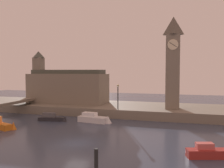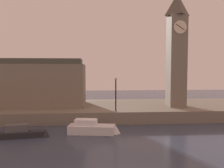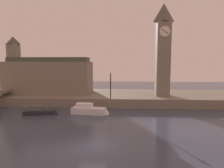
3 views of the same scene
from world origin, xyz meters
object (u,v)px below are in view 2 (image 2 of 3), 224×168
parliament_hall (27,83)px  boat_ferry_white (96,128)px  boat_barge_dark (26,133)px  clock_tower (177,49)px  streetlamp (116,90)px

parliament_hall → boat_ferry_white: size_ratio=2.78×
parliament_hall → boat_barge_dark: (3.00, -10.40, -4.36)m
boat_ferry_white → clock_tower: bearing=33.8°
streetlamp → boat_ferry_white: (-2.42, -4.14, -3.54)m
boat_barge_dark → parliament_hall: bearing=106.1°
parliament_hall → boat_barge_dark: size_ratio=3.15×
clock_tower → boat_barge_dark: 21.78m
clock_tower → parliament_hall: clock_tower is taller
streetlamp → boat_ferry_white: streetlamp is taller
parliament_hall → boat_ferry_white: (9.80, -9.57, -4.24)m
streetlamp → boat_barge_dark: bearing=-151.7°
streetlamp → boat_ferry_white: bearing=-120.3°
boat_barge_dark → streetlamp: bearing=28.3°
parliament_hall → boat_ferry_white: parliament_hall is taller
clock_tower → boat_ferry_white: (-11.17, -7.47, -8.97)m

